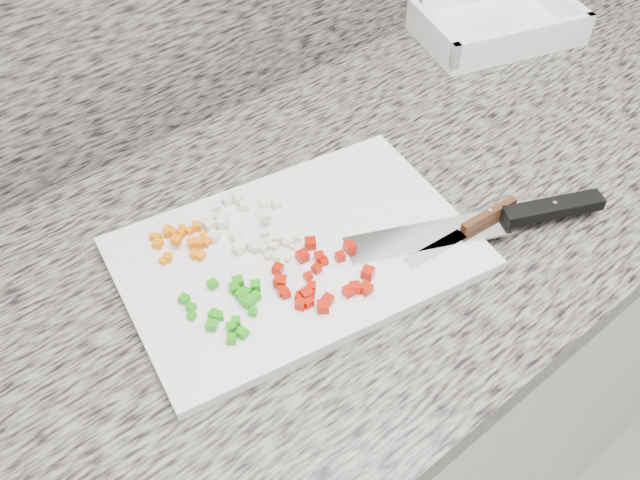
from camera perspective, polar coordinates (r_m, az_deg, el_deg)
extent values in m
cube|color=silver|center=(1.32, 2.00, -12.37)|extent=(3.92, 0.62, 0.86)
cube|color=slate|center=(0.96, 2.67, 1.64)|extent=(3.96, 0.64, 0.04)
cube|color=silver|center=(0.88, -1.83, -1.09)|extent=(0.47, 0.36, 0.01)
cube|color=orange|center=(0.90, -8.98, 0.33)|extent=(0.01, 0.01, 0.01)
cube|color=orange|center=(0.91, -9.84, 1.07)|extent=(0.01, 0.01, 0.01)
cube|color=orange|center=(0.91, -10.38, 0.72)|extent=(0.01, 0.01, 0.01)
cube|color=orange|center=(0.89, -9.66, -0.26)|extent=(0.02, 0.02, 0.01)
cube|color=orange|center=(0.90, -11.64, 0.63)|extent=(0.01, 0.01, 0.01)
cube|color=orange|center=(0.89, -10.16, -0.24)|extent=(0.01, 0.01, 0.01)
cube|color=orange|center=(0.91, -12.05, 0.78)|extent=(0.01, 0.01, 0.01)
cube|color=orange|center=(0.88, -9.57, -1.22)|extent=(0.01, 0.01, 0.01)
cube|color=orange|center=(0.92, -10.95, 0.97)|extent=(0.01, 0.01, 0.01)
cube|color=orange|center=(0.88, -12.12, -1.36)|extent=(0.01, 0.01, 0.01)
cube|color=orange|center=(0.88, -10.03, -1.10)|extent=(0.01, 0.01, 0.01)
cube|color=orange|center=(0.89, -11.41, 0.03)|extent=(0.02, 0.02, 0.01)
cube|color=orange|center=(0.90, -9.19, 0.21)|extent=(0.01, 0.01, 0.01)
cube|color=orange|center=(0.89, -9.12, -0.18)|extent=(0.01, 0.01, 0.01)
cube|color=orange|center=(0.91, -13.24, 0.28)|extent=(0.01, 0.01, 0.01)
cube|color=orange|center=(0.90, -12.85, -0.30)|extent=(0.02, 0.02, 0.01)
cube|color=orange|center=(0.88, -12.41, -1.64)|extent=(0.01, 0.01, 0.01)
cube|color=orange|center=(0.91, -11.03, 0.55)|extent=(0.01, 0.01, 0.01)
cube|color=orange|center=(0.91, -12.07, 0.59)|extent=(0.01, 0.01, 0.01)
cube|color=orange|center=(0.91, -12.90, 0.23)|extent=(0.01, 0.01, 0.01)
cube|color=silver|center=(0.88, -6.51, -0.58)|extent=(0.01, 0.01, 0.01)
cube|color=silver|center=(0.92, -7.77, 1.95)|extent=(0.02, 0.02, 0.01)
cube|color=silver|center=(0.92, -8.82, 1.69)|extent=(0.02, 0.02, 0.01)
cube|color=silver|center=(0.93, -6.10, 2.74)|extent=(0.01, 0.01, 0.01)
cube|color=silver|center=(0.88, -6.23, -0.44)|extent=(0.01, 0.01, 0.01)
cube|color=silver|center=(0.89, -3.34, 0.15)|extent=(0.02, 0.02, 0.01)
cube|color=silver|center=(0.93, -4.57, 2.97)|extent=(0.01, 0.01, 0.01)
cube|color=silver|center=(0.89, -4.42, 0.55)|extent=(0.01, 0.01, 0.01)
cube|color=silver|center=(0.93, -3.52, 2.96)|extent=(0.01, 0.01, 0.01)
cube|color=silver|center=(0.91, -7.78, 1.41)|extent=(0.02, 0.02, 0.01)
cube|color=silver|center=(0.89, -6.84, 0.33)|extent=(0.01, 0.01, 0.01)
cube|color=silver|center=(0.89, -8.50, 0.30)|extent=(0.02, 0.02, 0.01)
cube|color=silver|center=(0.88, -6.51, -0.75)|extent=(0.01, 0.01, 0.01)
cube|color=silver|center=(0.90, -4.42, 1.92)|extent=(0.02, 0.02, 0.01)
cube|color=silver|center=(0.88, -5.22, -0.49)|extent=(0.02, 0.02, 0.01)
cube|color=silver|center=(0.93, -8.20, 2.64)|extent=(0.01, 0.01, 0.01)
cube|color=silver|center=(0.94, -7.47, 3.20)|extent=(0.01, 0.01, 0.01)
cube|color=silver|center=(0.95, -6.64, 3.56)|extent=(0.02, 0.02, 0.01)
cube|color=silver|center=(0.89, -6.47, -0.06)|extent=(0.01, 0.01, 0.01)
cube|color=silver|center=(0.91, -8.84, 1.20)|extent=(0.01, 0.01, 0.01)
cube|color=silver|center=(0.94, -6.58, 3.23)|extent=(0.01, 0.01, 0.01)
cube|color=#1D900D|center=(0.82, -10.23, -6.00)|extent=(0.01, 0.01, 0.01)
cube|color=#1D900D|center=(0.83, -5.93, -4.18)|extent=(0.01, 0.01, 0.01)
cube|color=#1D900D|center=(0.84, -6.86, -3.84)|extent=(0.01, 0.01, 0.01)
cube|color=#1D900D|center=(0.83, -6.23, -4.66)|extent=(0.01, 0.01, 0.01)
cube|color=#1D900D|center=(0.83, -5.22, -4.52)|extent=(0.01, 0.01, 0.01)
cube|color=#1D900D|center=(0.84, -6.59, -3.30)|extent=(0.02, 0.02, 0.01)
cube|color=#1D900D|center=(0.84, -5.18, -3.70)|extent=(0.02, 0.02, 0.01)
cube|color=#1D900D|center=(0.81, -8.05, -6.06)|extent=(0.01, 0.01, 0.01)
cube|color=#1D900D|center=(0.83, -10.27, -5.33)|extent=(0.01, 0.01, 0.01)
cube|color=#1D900D|center=(0.79, -7.11, -7.87)|extent=(0.01, 0.01, 0.01)
cube|color=#1D900D|center=(0.82, -8.48, -5.91)|extent=(0.01, 0.01, 0.01)
cube|color=#1D900D|center=(0.80, -6.22, -7.39)|extent=(0.01, 0.01, 0.01)
cube|color=#1D900D|center=(0.80, -7.10, -6.92)|extent=(0.01, 0.01, 0.01)
cube|color=#1D900D|center=(0.81, -6.73, -6.48)|extent=(0.01, 0.01, 0.01)
cube|color=#1D900D|center=(0.84, -8.59, -3.50)|extent=(0.01, 0.01, 0.01)
cube|color=#1D900D|center=(0.81, -8.66, -6.73)|extent=(0.02, 0.02, 0.01)
cube|color=#1D900D|center=(0.83, -6.34, -4.31)|extent=(0.01, 0.01, 0.01)
cube|color=#1D900D|center=(0.82, -5.76, -4.95)|extent=(0.01, 0.01, 0.01)
cube|color=#1D900D|center=(0.84, -10.81, -4.63)|extent=(0.01, 0.01, 0.01)
cube|color=#1D900D|center=(0.81, -5.36, -5.74)|extent=(0.01, 0.01, 0.01)
cube|color=#A71002|center=(0.82, -1.67, -4.51)|extent=(0.01, 0.01, 0.01)
cube|color=#A71002|center=(0.82, 0.61, -4.77)|extent=(0.01, 0.01, 0.01)
cube|color=#A71002|center=(0.83, -0.72, -3.77)|extent=(0.02, 0.02, 0.01)
cube|color=#A71002|center=(0.81, 0.22, -5.35)|extent=(0.02, 0.02, 0.01)
cube|color=#A71002|center=(0.86, 1.62, -1.33)|extent=(0.01, 0.01, 0.01)
cube|color=#A71002|center=(0.82, -0.96, -5.02)|extent=(0.01, 0.01, 0.01)
cube|color=#A71002|center=(0.84, -3.26, -3.29)|extent=(0.02, 0.02, 0.01)
cube|color=#A71002|center=(0.86, -1.42, -1.29)|extent=(0.01, 0.01, 0.01)
cube|color=#A71002|center=(0.84, -0.96, -2.89)|extent=(0.01, 0.01, 0.01)
cube|color=#A71002|center=(0.82, -1.56, -5.14)|extent=(0.02, 0.02, 0.01)
cube|color=#A71002|center=(0.83, -2.76, -4.28)|extent=(0.01, 0.01, 0.01)
cube|color=#A71002|center=(0.85, 3.85, -2.63)|extent=(0.02, 0.02, 0.01)
cube|color=#A71002|center=(0.83, 2.31, -4.10)|extent=(0.01, 0.01, 0.01)
cube|color=#A71002|center=(0.85, -3.39, -2.34)|extent=(0.02, 0.02, 0.01)
cube|color=#A71002|center=(0.88, -0.78, -0.25)|extent=(0.02, 0.02, 0.01)
cube|color=#A71002|center=(0.86, 0.31, -1.67)|extent=(0.01, 0.01, 0.01)
cube|color=#A71002|center=(0.83, -3.02, -4.06)|extent=(0.01, 0.01, 0.01)
cube|color=#A71002|center=(0.85, -0.28, -2.31)|extent=(0.01, 0.01, 0.01)
cube|color=#A71002|center=(0.86, -0.05, -1.35)|extent=(0.02, 0.02, 0.01)
cube|color=#A71002|center=(0.87, 2.39, -0.56)|extent=(0.01, 0.01, 0.01)
cube|color=#A71002|center=(0.82, -1.06, -4.34)|extent=(0.01, 0.01, 0.01)
cube|color=#A71002|center=(0.83, 2.80, -3.84)|extent=(0.02, 0.02, 0.01)
cube|color=#A71002|center=(0.83, 3.68, -3.86)|extent=(0.01, 0.01, 0.01)
cube|color=#A71002|center=(0.84, -3.17, -3.35)|extent=(0.02, 0.02, 0.01)
cube|color=beige|center=(0.87, -3.50, -1.40)|extent=(0.01, 0.01, 0.01)
cube|color=beige|center=(0.88, -4.62, -0.62)|extent=(0.01, 0.01, 0.01)
cube|color=beige|center=(0.88, -2.40, -0.16)|extent=(0.01, 0.01, 0.01)
cube|color=beige|center=(0.87, -4.19, -1.27)|extent=(0.01, 0.01, 0.01)
cube|color=beige|center=(0.89, -1.88, 0.14)|extent=(0.01, 0.01, 0.01)
cube|color=beige|center=(0.86, -2.62, -1.53)|extent=(0.01, 0.01, 0.01)
cube|color=beige|center=(0.88, -4.03, -0.13)|extent=(0.01, 0.01, 0.01)
cube|color=beige|center=(0.88, -3.73, -0.53)|extent=(0.01, 0.01, 0.01)
cube|color=beige|center=(0.88, -2.70, -0.31)|extent=(0.01, 0.01, 0.01)
cube|color=beige|center=(0.88, -2.20, -0.59)|extent=(0.01, 0.01, 0.01)
cube|color=beige|center=(0.89, -3.24, -0.03)|extent=(0.01, 0.01, 0.01)
cube|color=beige|center=(0.88, -4.55, -0.66)|extent=(0.01, 0.01, 0.01)
cube|color=beige|center=(0.88, -3.53, -0.42)|extent=(0.01, 0.01, 0.01)
cube|color=beige|center=(0.88, -4.07, -0.38)|extent=(0.01, 0.01, 0.01)
cube|color=silver|center=(0.90, 8.57, 0.31)|extent=(0.21, 0.13, 0.00)
cube|color=black|center=(0.97, 18.15, 2.44)|extent=(0.13, 0.08, 0.02)
cylinder|color=silver|center=(0.96, 18.27, 2.83)|extent=(0.01, 0.01, 0.00)
cube|color=silver|center=(0.89, 9.24, -0.70)|extent=(0.09, 0.02, 0.00)
cube|color=#4D2C13|center=(0.93, 13.36, 1.90)|extent=(0.09, 0.02, 0.02)
cylinder|color=silver|center=(0.93, 13.45, 2.30)|extent=(0.01, 0.01, 0.00)
cube|color=white|center=(1.34, 13.59, 16.07)|extent=(0.32, 0.27, 0.01)
cube|color=white|center=(1.27, 15.97, 15.11)|extent=(0.26, 0.10, 0.04)
cube|color=white|center=(1.40, 18.43, 17.67)|extent=(0.07, 0.19, 0.04)
cube|color=white|center=(1.27, 8.72, 16.36)|extent=(0.07, 0.19, 0.04)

